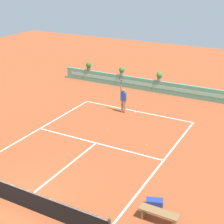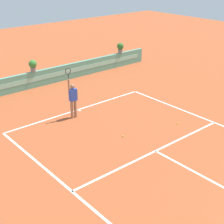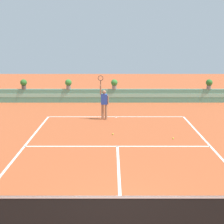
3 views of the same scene
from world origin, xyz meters
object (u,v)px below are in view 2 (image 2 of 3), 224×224
tennis_player (73,98)px  potted_plant_far_right (120,47)px  tennis_ball_near_baseline (123,136)px  potted_plant_centre (33,65)px  tennis_ball_mid_court (178,123)px

tennis_player → potted_plant_far_right: size_ratio=3.57×
tennis_ball_near_baseline → potted_plant_far_right: (7.10, 8.22, 1.38)m
tennis_player → potted_plant_far_right: tennis_player is taller
tennis_ball_near_baseline → potted_plant_centre: (0.13, 8.22, 1.38)m
potted_plant_far_right → tennis_ball_near_baseline: bearing=-130.8°
tennis_player → tennis_ball_mid_court: (3.36, -3.80, -1.02)m
tennis_ball_near_baseline → potted_plant_far_right: potted_plant_far_right is taller
tennis_ball_near_baseline → tennis_player: bearing=99.2°
tennis_ball_near_baseline → potted_plant_far_right: 10.95m
tennis_player → potted_plant_far_right: 9.18m
tennis_player → potted_plant_far_right: bearing=34.0°
tennis_ball_near_baseline → potted_plant_far_right: size_ratio=0.09×
tennis_ball_near_baseline → tennis_ball_mid_court: bearing=-14.0°
potted_plant_centre → tennis_ball_near_baseline: bearing=-90.9°
tennis_ball_near_baseline → tennis_ball_mid_court: size_ratio=1.00×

